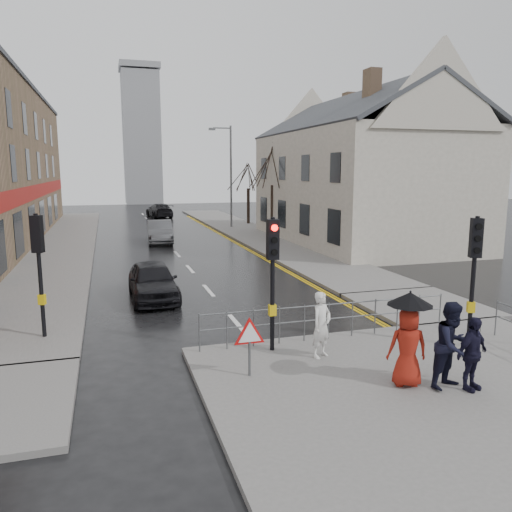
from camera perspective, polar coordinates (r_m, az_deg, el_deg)
ground at (r=12.80m, az=1.27°, el=-11.63°), size 120.00×120.00×0.00m
near_pavement at (r=11.28m, az=22.44°, el=-15.09°), size 10.00×9.00×0.14m
left_pavement at (r=34.75m, az=-21.17°, el=1.51°), size 4.00×44.00×0.14m
right_pavement at (r=38.01m, az=-1.00°, el=2.83°), size 4.00×40.00×0.14m
pavement_bridge_right at (r=18.17m, az=18.18°, el=-5.39°), size 4.00×4.20×0.14m
building_right_cream at (r=33.26m, az=11.64°, el=9.77°), size 9.00×16.40×10.10m
church_tower at (r=73.64m, az=-12.93°, el=12.91°), size 5.00×5.00×18.00m
traffic_signal_near_left at (r=12.36m, az=1.92°, el=-0.54°), size 0.28×0.27×3.40m
traffic_signal_near_right at (r=13.80m, az=23.70°, el=-0.28°), size 0.34×0.33×3.40m
traffic_signal_far_left at (r=14.62m, az=-23.60°, el=0.25°), size 0.34×0.33×3.40m
guard_railing_front at (r=13.73m, az=8.32°, el=-6.44°), size 7.14×0.04×1.00m
warning_sign at (r=11.13m, az=-0.74°, el=-9.25°), size 0.80×0.07×1.35m
street_lamp at (r=40.46m, az=-3.13°, el=9.82°), size 1.83×0.25×8.00m
tree_near at (r=35.16m, az=1.91°, el=10.54°), size 2.40×2.40×6.58m
tree_far at (r=42.95m, az=-0.89°, el=9.45°), size 2.40×2.40×5.64m
pedestrian_a at (r=12.37m, az=7.50°, el=-7.79°), size 0.71×0.62×1.63m
pedestrian_b at (r=11.35m, az=21.51°, el=-9.45°), size 1.08×0.96×1.85m
pedestrian_with_umbrella at (r=11.08m, az=17.00°, el=-8.62°), size 0.96×0.96×2.04m
pedestrian_d at (r=11.43m, az=23.46°, el=-10.21°), size 0.99×0.62×1.57m
car_parked at (r=18.59m, az=-11.71°, el=-2.78°), size 1.70×4.09×1.39m
car_mid at (r=33.05m, az=-10.93°, el=2.74°), size 1.80×4.47×1.44m
car_far at (r=50.91m, az=-10.98°, el=5.13°), size 2.53×5.02×1.40m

